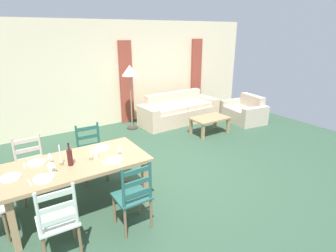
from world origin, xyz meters
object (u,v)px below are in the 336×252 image
at_px(wine_glass_far_left, 50,156).
at_px(couch, 178,111).
at_px(dining_chair_far_right, 91,153).
at_px(dining_table, 76,168).
at_px(dining_chair_near_left, 58,222).
at_px(dining_chair_near_right, 133,196).
at_px(wine_glass_near_left, 53,165).
at_px(wine_bottle, 70,157).
at_px(standing_lamp, 130,74).
at_px(dining_chair_far_left, 32,168).
at_px(coffee_table, 210,120).
at_px(wine_glass_near_right, 119,148).
at_px(coffee_cup_primary, 96,155).
at_px(armchair_upholstered, 245,112).
at_px(coffee_cup_secondary, 50,167).

distance_m(wine_glass_far_left, couch, 4.51).
distance_m(dining_chair_far_right, couch, 3.53).
distance_m(dining_table, dining_chair_near_left, 0.90).
distance_m(dining_chair_near_right, wine_glass_near_left, 1.08).
relative_size(wine_bottle, standing_lamp, 0.19).
bearing_deg(dining_chair_far_left, wine_glass_near_left, -78.76).
height_order(dining_table, coffee_table, dining_table).
bearing_deg(wine_glass_near_right, wine_bottle, 174.39).
distance_m(wine_glass_near_right, wine_glass_far_left, 0.92).
height_order(dining_chair_far_left, wine_glass_near_left, dining_chair_far_left).
distance_m(wine_glass_near_right, coffee_cup_primary, 0.33).
xyz_separation_m(dining_chair_near_right, wine_glass_far_left, (-0.76, 0.93, 0.38)).
distance_m(dining_table, wine_glass_near_left, 0.40).
bearing_deg(standing_lamp, couch, -7.80).
distance_m(dining_chair_far_left, wine_glass_near_left, 0.97).
bearing_deg(armchair_upholstered, dining_chair_near_left, -157.18).
height_order(dining_chair_near_left, coffee_cup_secondary, dining_chair_near_left).
xyz_separation_m(wine_glass_near_left, coffee_table, (3.89, 1.47, -0.51)).
bearing_deg(dining_chair_near_right, couch, 47.70).
bearing_deg(dining_chair_far_left, standing_lamp, 37.21).
relative_size(wine_bottle, wine_glass_near_left, 1.96).
height_order(wine_glass_near_right, coffee_cup_secondary, wine_glass_near_right).
height_order(coffee_cup_secondary, armchair_upholstered, coffee_cup_secondary).
distance_m(couch, armchair_upholstered, 1.89).
distance_m(wine_glass_near_right, coffee_cup_secondary, 0.93).
relative_size(dining_chair_far_right, armchair_upholstered, 0.76).
height_order(wine_glass_near_left, couch, wine_glass_near_left).
relative_size(dining_chair_far_right, wine_glass_near_right, 5.96).
relative_size(dining_chair_near_left, wine_glass_near_left, 5.96).
bearing_deg(dining_chair_far_right, dining_chair_near_left, -119.46).
bearing_deg(dining_chair_near_left, dining_chair_far_right, 60.54).
bearing_deg(wine_glass_near_right, couch, 42.50).
bearing_deg(wine_glass_near_right, armchair_upholstered, 20.39).
bearing_deg(coffee_cup_primary, wine_glass_near_left, -168.16).
bearing_deg(dining_table, coffee_cup_secondary, -168.92).
bearing_deg(dining_chair_far_left, coffee_cup_secondary, -79.15).
distance_m(dining_chair_far_left, couch, 4.37).
relative_size(dining_chair_near_left, armchair_upholstered, 0.76).
distance_m(dining_chair_far_right, armchair_upholstered, 4.74).
relative_size(dining_table, dining_chair_near_right, 1.98).
bearing_deg(standing_lamp, armchair_upholstered, -21.35).
bearing_deg(coffee_cup_primary, standing_lamp, 55.82).
xyz_separation_m(coffee_table, standing_lamp, (-1.44, 1.40, 1.06)).
xyz_separation_m(dining_chair_far_right, standing_lamp, (1.70, 1.95, 0.93)).
distance_m(coffee_cup_secondary, armchair_upholstered, 5.70).
bearing_deg(wine_glass_near_left, coffee_table, 20.65).
bearing_deg(armchair_upholstered, coffee_table, -171.07).
relative_size(dining_table, coffee_table, 2.11).
xyz_separation_m(coffee_cup_secondary, standing_lamp, (2.47, 2.78, 0.62)).
bearing_deg(armchair_upholstered, coffee_cup_secondary, -163.37).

